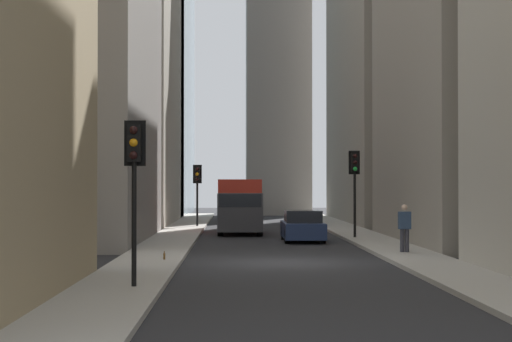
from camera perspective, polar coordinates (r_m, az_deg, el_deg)
ground_plane at (r=28.75m, az=1.95°, el=-6.04°), size 135.00×135.00×0.00m
sidewalk_right at (r=28.83m, az=-7.07°, el=-5.88°), size 90.00×2.20×0.14m
sidewalk_left at (r=29.35m, az=10.80°, el=-5.78°), size 90.00×2.20×0.14m
building_left_far at (r=60.47m, az=10.45°, el=9.21°), size 19.99×10.00×26.35m
delivery_truck at (r=45.50m, az=-1.07°, el=-2.30°), size 6.46×2.25×2.84m
sedan_navy at (r=39.21m, az=3.09°, el=-3.69°), size 4.30×1.78×1.42m
traffic_light_foreground at (r=20.92m, az=-8.03°, el=0.46°), size 0.43×0.52×3.98m
traffic_light_midblock at (r=51.18m, az=-3.89°, el=-0.66°), size 0.43×0.52×3.61m
traffic_light_far_junction at (r=40.26m, az=6.52°, el=-0.17°), size 0.43×0.52×4.01m
pedestrian at (r=31.74m, az=9.75°, el=-3.60°), size 0.26×0.44×1.72m
discarded_bottle at (r=28.38m, az=-6.06°, el=-5.59°), size 0.07×0.07×0.27m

